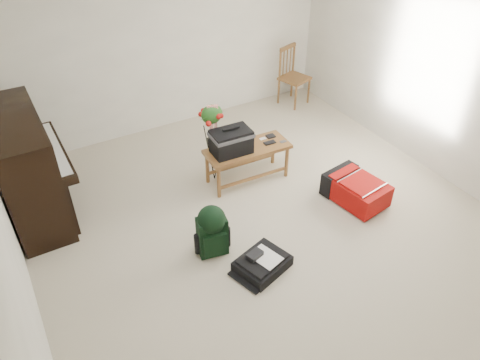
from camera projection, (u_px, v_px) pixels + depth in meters
floor at (268, 228)px, 5.34m from camera, size 5.00×5.50×0.01m
ceiling at (279, 3)px, 3.84m from camera, size 5.00×5.50×0.01m
wall_back at (165, 44)px, 6.49m from camera, size 5.00×0.04×2.50m
wall_left at (0, 218)px, 3.59m from camera, size 0.04×5.50×2.50m
wall_right at (448, 79)px, 5.58m from camera, size 0.04×5.50×2.50m
piano at (28, 170)px, 5.21m from camera, size 0.71×1.50×1.25m
bench at (237, 144)px, 5.68m from camera, size 1.09×0.48×0.82m
dining_chair at (293, 76)px, 7.53m from camera, size 0.51×0.51×0.94m
red_suitcase at (353, 187)px, 5.67m from camera, size 0.58×0.78×0.31m
black_duffel at (262, 263)px, 4.80m from camera, size 0.61×0.54×0.22m
green_backpack at (212, 229)px, 4.83m from camera, size 0.33×0.31×0.61m
flower_stand at (213, 144)px, 5.77m from camera, size 0.43×0.43×1.10m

